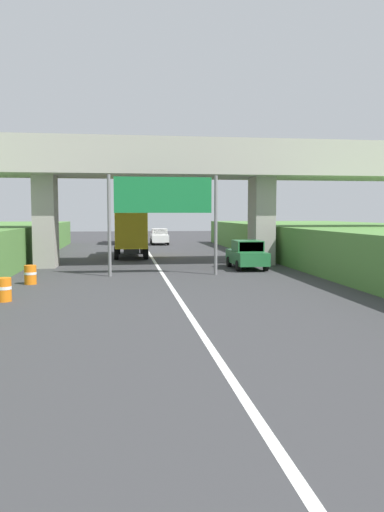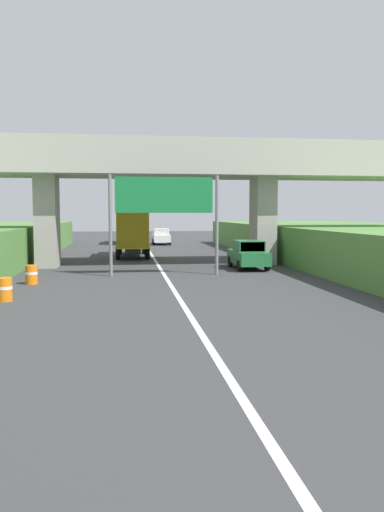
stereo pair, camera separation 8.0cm
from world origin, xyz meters
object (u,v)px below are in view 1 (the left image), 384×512
Objects in this scene: car_green at (247,255)px; construction_barrel_4 at (4,289)px; overhead_highway_sign at (163,202)px; truck_yellow at (131,232)px; car_white at (159,237)px; construction_barrel_5 at (30,275)px; truck_red at (127,226)px.

construction_barrel_4 is at bearing -140.61° from car_green.
overhead_highway_sign is 12.20m from truck_yellow.
construction_barrel_5 is (-8.19, -29.58, -0.40)m from car_white.
overhead_highway_sign reaches higher than construction_barrel_5.
car_white is 24.74m from car_green.
truck_yellow reaches higher than construction_barrel_5.
car_green reaches higher than construction_barrel_4.
construction_barrel_5 is at bearing -105.48° from car_white.
truck_red is 32.29m from construction_barrel_5.
truck_yellow is 15.33m from construction_barrel_5.
car_green is 4.56× the size of construction_barrel_4.
car_white and car_green have the same top height.
construction_barrel_5 is at bearing -156.50° from car_green.
overhead_highway_sign is at bearing -153.80° from car_green.
overhead_highway_sign is at bearing 47.25° from construction_barrel_4.
truck_yellow is 15.52m from car_white.
truck_red reaches higher than car_white.
overhead_highway_sign reaches higher than truck_red.
truck_yellow is 1.78× the size of car_white.
truck_red is 4.31m from car_white.
overhead_highway_sign reaches higher than car_green.
truck_red reaches higher than construction_barrel_4.
truck_yellow is 1.78× the size of car_green.
truck_red is (-1.75, 29.39, -2.03)m from overhead_highway_sign.
car_white is 1.00× the size of car_green.
truck_red is at bearing 104.63° from car_green.
car_white is 35.24m from construction_barrel_4.
car_green is (5.25, 2.58, -3.10)m from overhead_highway_sign.
truck_yellow reaches higher than car_green.
construction_barrel_4 is (-6.63, -7.17, -3.50)m from overhead_highway_sign.
construction_barrel_4 is at bearing -103.69° from car_white.
overhead_highway_sign is 1.43× the size of car_green.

